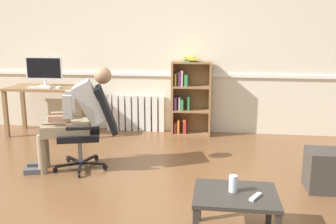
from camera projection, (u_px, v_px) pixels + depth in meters
name	position (u px, v px, depth m)	size (l,w,h in m)	color
ground_plane	(141.00, 201.00, 3.58)	(18.00, 18.00, 0.00)	brown
back_wall	(174.00, 47.00, 5.85)	(12.00, 0.13, 2.70)	beige
computer_desk	(45.00, 94.00, 5.78)	(1.12, 0.61, 0.76)	olive
imac_monitor	(44.00, 69.00, 5.77)	(0.59, 0.14, 0.45)	silver
keyboard	(40.00, 87.00, 5.61)	(0.37, 0.12, 0.02)	silver
computer_mouse	(59.00, 87.00, 5.59)	(0.06, 0.10, 0.03)	white
bookshelf	(189.00, 98.00, 5.78)	(0.61, 0.29, 1.22)	olive
radiator	(135.00, 113.00, 6.05)	(0.95, 0.08, 0.58)	white
office_chair	(92.00, 125.00, 4.35)	(0.77, 0.65, 0.98)	black
person_seated	(76.00, 115.00, 4.30)	(1.03, 0.58, 1.21)	#937F60
coffee_table	(235.00, 199.00, 2.89)	(0.65, 0.51, 0.38)	#332D28
drinking_glass	(233.00, 183.00, 2.90)	(0.07, 0.07, 0.13)	silver
spare_remote	(256.00, 197.00, 2.80)	(0.04, 0.15, 0.02)	white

